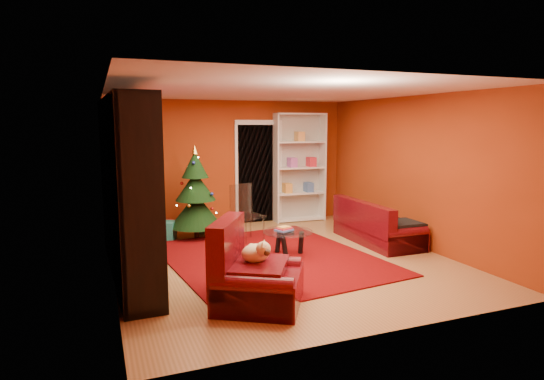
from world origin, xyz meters
name	(u,v)px	position (x,y,z in m)	size (l,w,h in m)	color
floor	(281,261)	(0.00, 0.00, -0.03)	(5.00, 5.50, 0.05)	olive
ceiling	(282,90)	(0.00, 0.00, 2.62)	(5.00, 5.50, 0.05)	silver
wall_back	(231,163)	(0.00, 2.77, 1.30)	(5.00, 0.05, 2.60)	#8F3110
wall_left	(107,185)	(-2.52, 0.00, 1.30)	(0.05, 5.50, 2.60)	#8F3110
wall_right	(416,171)	(2.52, 0.00, 1.30)	(0.05, 5.50, 2.60)	#8F3110
doorway	(259,174)	(0.60, 2.73, 1.05)	(1.06, 0.60, 2.16)	black
rug	(270,258)	(-0.16, 0.09, 0.01)	(3.02, 3.53, 0.02)	#640506
media_unit	(127,188)	(-2.27, 0.10, 1.23)	(0.49, 3.22, 2.47)	black
christmas_tree	(196,193)	(-0.95, 1.87, 0.84)	(0.98, 0.98, 1.74)	black
gift_box_teal	(166,230)	(-1.51, 1.93, 0.17)	(0.33, 0.33, 0.33)	teal
gift_box_green	(204,226)	(-0.72, 2.21, 0.13)	(0.26, 0.26, 0.26)	#23542D
gift_box_red	(168,225)	(-1.38, 2.59, 0.11)	(0.23, 0.23, 0.23)	maroon
white_bookshelf	(299,168)	(1.49, 2.57, 1.17)	(1.12, 0.40, 2.41)	white
armchair	(259,271)	(-0.94, -1.61, 0.41)	(1.06, 1.06, 0.83)	#42060C
dog	(255,253)	(-0.96, -1.54, 0.61)	(0.40, 0.30, 0.27)	beige
sofa	(378,221)	(2.02, 0.34, 0.39)	(1.81, 0.81, 0.78)	#42060C
coffee_table	(288,243)	(0.17, 0.13, 0.21)	(0.80, 0.80, 0.50)	gray
acrylic_chair	(248,216)	(-0.14, 1.21, 0.47)	(0.48, 0.52, 0.94)	#66605B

